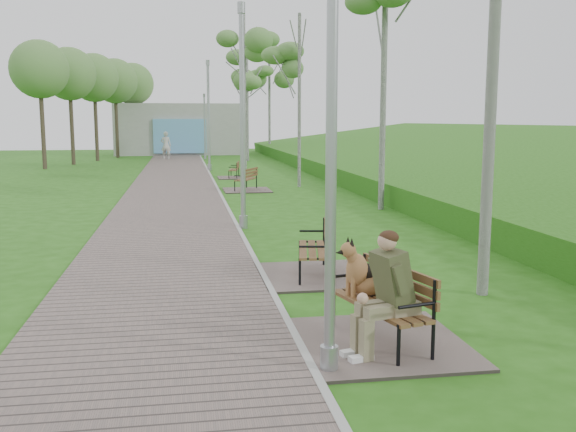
# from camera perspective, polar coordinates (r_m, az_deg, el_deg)

# --- Properties ---
(walkway) EXTENTS (3.50, 67.00, 0.04)m
(walkway) POSITION_cam_1_polar(r_m,az_deg,el_deg) (23.45, -10.25, 1.75)
(walkway) COLOR #645751
(walkway) RESTS_ON ground
(kerb) EXTENTS (0.10, 67.00, 0.05)m
(kerb) POSITION_cam_1_polar(r_m,az_deg,el_deg) (23.49, -5.98, 1.86)
(kerb) COLOR #999993
(kerb) RESTS_ON ground
(embankment) EXTENTS (14.00, 70.00, 1.60)m
(embankment) POSITION_cam_1_polar(r_m,az_deg,el_deg) (25.71, 22.03, 1.80)
(embankment) COLOR #398022
(embankment) RESTS_ON ground
(building_north) EXTENTS (10.00, 5.20, 4.00)m
(building_north) POSITION_cam_1_polar(r_m,az_deg,el_deg) (52.77, -9.60, 7.62)
(building_north) COLOR #9E9E99
(building_north) RESTS_ON ground
(bench_main) EXTENTS (1.98, 2.20, 1.73)m
(bench_main) POSITION_cam_1_polar(r_m,az_deg,el_deg) (7.93, 7.88, -8.05)
(bench_main) COLOR #645751
(bench_main) RESTS_ON ground
(bench_second) EXTENTS (1.93, 2.14, 1.18)m
(bench_second) POSITION_cam_1_polar(r_m,az_deg,el_deg) (11.34, 2.22, -4.30)
(bench_second) COLOR #645751
(bench_second) RESTS_ON ground
(bench_third) EXTENTS (1.80, 2.00, 1.10)m
(bench_third) POSITION_cam_1_polar(r_m,az_deg,el_deg) (25.08, -3.75, 2.72)
(bench_third) COLOR #645751
(bench_third) RESTS_ON ground
(bench_far) EXTENTS (1.59, 1.76, 0.97)m
(bench_far) POSITION_cam_1_polar(r_m,az_deg,el_deg) (30.60, -4.82, 3.71)
(bench_far) COLOR #645751
(bench_far) RESTS_ON ground
(lamp_post_near) EXTENTS (0.20, 0.20, 5.16)m
(lamp_post_near) POSITION_cam_1_polar(r_m,az_deg,el_deg) (6.73, 3.86, 5.70)
(lamp_post_near) COLOR #989BA0
(lamp_post_near) RESTS_ON ground
(lamp_post_second) EXTENTS (0.22, 0.22, 5.57)m
(lamp_post_second) POSITION_cam_1_polar(r_m,az_deg,el_deg) (16.19, -4.07, 8.04)
(lamp_post_second) COLOR #989BA0
(lamp_post_second) RESTS_ON ground
(lamp_post_third) EXTENTS (0.23, 0.23, 5.90)m
(lamp_post_third) POSITION_cam_1_polar(r_m,az_deg,el_deg) (35.22, -7.06, 8.51)
(lamp_post_third) COLOR #989BA0
(lamp_post_third) RESTS_ON ground
(lamp_post_far) EXTENTS (0.18, 0.18, 4.54)m
(lamp_post_far) POSITION_cam_1_polar(r_m,az_deg,el_deg) (45.58, -7.41, 7.70)
(lamp_post_far) COLOR #989BA0
(lamp_post_far) RESTS_ON ground
(pedestrian_near) EXTENTS (0.78, 0.59, 1.94)m
(pedestrian_near) POSITION_cam_1_polar(r_m,az_deg,el_deg) (45.95, -10.79, 6.19)
(pedestrian_near) COLOR silver
(pedestrian_near) RESTS_ON ground
(birch_mid_c) EXTENTS (2.22, 2.22, 7.22)m
(birch_mid_c) POSITION_cam_1_polar(r_m,az_deg,el_deg) (26.48, 1.03, 14.89)
(birch_mid_c) COLOR silver
(birch_mid_c) RESTS_ON ground
(birch_far_b) EXTENTS (2.57, 2.57, 8.59)m
(birch_far_b) POSITION_cam_1_polar(r_m,az_deg,el_deg) (34.11, -3.94, 15.26)
(birch_far_b) COLOR silver
(birch_far_b) RESTS_ON ground
(birch_distant_a) EXTENTS (2.47, 2.47, 7.61)m
(birch_distant_a) POSITION_cam_1_polar(r_m,az_deg,el_deg) (43.28, -3.68, 12.82)
(birch_distant_a) COLOR silver
(birch_distant_a) RESTS_ON ground
(birch_distant_b) EXTENTS (2.92, 2.92, 9.24)m
(birch_distant_b) POSITION_cam_1_polar(r_m,az_deg,el_deg) (52.12, -1.68, 13.51)
(birch_distant_b) COLOR silver
(birch_distant_b) RESTS_ON ground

